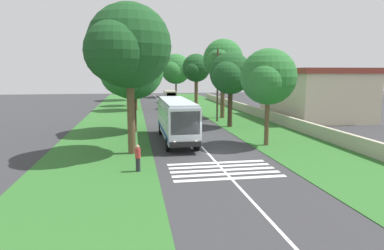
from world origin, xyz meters
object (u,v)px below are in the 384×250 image
object	(u,v)px
roadside_tree_left_3	(134,62)
roadside_tree_left_4	(127,49)
trailing_minibus_0	(170,96)
roadside_tree_right_0	(196,69)
roadside_tree_right_3	(175,70)
pedestrian	(138,158)
roadside_tree_right_2	(222,61)
roadside_tree_right_1	(229,75)
roadside_building	(314,93)
trailing_car_1	(178,104)
roadside_tree_left_1	(135,72)
trailing_car_0	(183,111)
roadside_tree_left_2	(131,70)
coach_bus	(176,118)
utility_pole	(218,85)
roadside_tree_right_4	(267,78)

from	to	relation	value
roadside_tree_left_3	roadside_tree_left_4	size ratio (longest dim) A/B	1.05
trailing_minibus_0	roadside_tree_right_0	xyz separation A→B (m)	(-11.37, -3.28, 5.25)
roadside_tree_right_3	pedestrian	size ratio (longest dim) A/B	6.38
roadside_tree_right_2	roadside_tree_right_1	bearing A→B (deg)	171.66
roadside_tree_right_2	pedestrian	bearing A→B (deg)	154.46
roadside_tree_right_1	roadside_building	world-z (taller)	roadside_tree_right_1
roadside_tree_right_0	roadside_tree_left_3	bearing A→B (deg)	27.83
roadside_tree_right_2	roadside_tree_left_4	bearing A→B (deg)	147.71
trailing_car_1	roadside_tree_left_1	distance (m)	9.44
trailing_car_0	roadside_tree_left_2	bearing A→B (deg)	151.65
coach_bus	roadside_tree_right_0	distance (m)	28.98
trailing_car_0	trailing_minibus_0	size ratio (longest dim) A/B	0.72
roadside_tree_right_1	roadside_building	bearing A→B (deg)	-67.02
roadside_tree_left_1	pedestrian	size ratio (longest dim) A/B	5.42
roadside_tree_left_3	roadside_building	world-z (taller)	roadside_tree_left_3
roadside_tree_right_0	utility_pole	distance (m)	16.34
roadside_tree_right_3	roadside_building	bearing A→B (deg)	-162.34
trailing_minibus_0	trailing_car_1	bearing A→B (deg)	-178.48
roadside_tree_right_0	coach_bus	bearing A→B (deg)	166.31
trailing_minibus_0	roadside_tree_right_3	world-z (taller)	roadside_tree_right_3
trailing_minibus_0	utility_pole	xyz separation A→B (m)	(-27.57, -3.14, 3.13)
roadside_tree_left_3	roadside_tree_left_1	bearing A→B (deg)	-179.86
coach_bus	roadside_tree_right_3	bearing A→B (deg)	-6.73
roadside_tree_left_2	roadside_tree_right_3	size ratio (longest dim) A/B	0.90
coach_bus	trailing_car_1	bearing A→B (deg)	-7.47
trailing_car_1	pedestrian	xyz separation A→B (m)	(-37.98, 7.32, 0.24)
roadside_tree_right_1	roadside_building	xyz separation A→B (m)	(5.73, -13.51, -2.54)
roadside_tree_left_4	utility_pole	bearing A→B (deg)	-34.13
trailing_minibus_0	utility_pole	size ratio (longest dim) A/B	0.67
coach_bus	utility_pole	xyz separation A→B (m)	(11.59, -6.63, 2.53)
roadside_tree_right_0	roadside_tree_right_4	size ratio (longest dim) A/B	1.15
roadside_tree_right_1	roadside_building	size ratio (longest dim) A/B	0.58
coach_bus	roadside_tree_left_4	world-z (taller)	roadside_tree_left_4
utility_pole	trailing_minibus_0	bearing A→B (deg)	6.50
roadside_tree_right_3	roadside_building	distance (m)	45.50
roadside_tree_right_4	utility_pole	bearing A→B (deg)	2.20
trailing_minibus_0	utility_pole	world-z (taller)	utility_pole
coach_bus	roadside_tree_right_4	xyz separation A→B (m)	(-3.12, -7.20, 3.54)
roadside_tree_right_3	trailing_minibus_0	bearing A→B (deg)	169.52
roadside_tree_left_1	roadside_tree_left_3	bearing A→B (deg)	0.14
roadside_tree_left_3	roadside_tree_right_2	bearing A→B (deg)	-160.36
trailing_car_0	roadside_tree_left_3	size ratio (longest dim) A/B	0.37
roadside_tree_left_3	roadside_tree_right_4	size ratio (longest dim) A/B	1.45
trailing_car_1	roadside_tree_right_3	distance (m)	28.17
trailing_car_1	roadside_tree_left_2	bearing A→B (deg)	161.66
roadside_tree_left_4	trailing_minibus_0	bearing A→B (deg)	-9.96
roadside_tree_left_1	roadside_tree_right_0	xyz separation A→B (m)	(1.34, -10.26, 0.53)
roadside_tree_right_2	coach_bus	bearing A→B (deg)	151.77
pedestrian	roadside_tree_left_2	bearing A→B (deg)	1.49
roadside_tree_left_3	roadside_building	distance (m)	42.30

